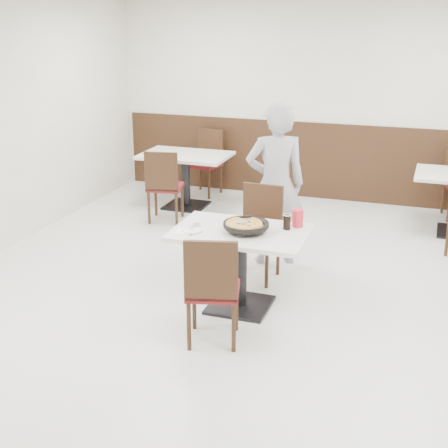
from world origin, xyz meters
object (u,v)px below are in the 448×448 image
(main_table, at_px, (240,269))
(side_plate, at_px, (192,231))
(bg_chair_left_far, at_px, (204,163))
(pizza, at_px, (244,226))
(chair_far, at_px, (256,235))
(red_cup, at_px, (298,218))
(cola_glass, at_px, (287,222))
(chair_near, at_px, (213,288))
(bg_table_left, at_px, (186,181))
(bg_chair_left_near, at_px, (165,185))
(diner_person, at_px, (275,185))
(pizza_pan, at_px, (246,228))

(main_table, bearing_deg, side_plate, -157.03)
(bg_chair_left_far, bearing_deg, pizza, 125.70)
(chair_far, height_order, red_cup, chair_far)
(pizza, relative_size, cola_glass, 2.61)
(main_table, relative_size, chair_near, 1.26)
(side_plate, relative_size, cola_glass, 1.30)
(pizza, relative_size, bg_table_left, 0.28)
(side_plate, bearing_deg, chair_far, 67.37)
(cola_glass, bearing_deg, chair_near, -115.81)
(side_plate, height_order, red_cup, red_cup)
(cola_glass, relative_size, bg_chair_left_near, 0.14)
(diner_person, height_order, bg_chair_left_near, diner_person)
(diner_person, bearing_deg, bg_table_left, -67.54)
(pizza, xyz_separation_m, diner_person, (-0.03, 1.21, 0.06))
(chair_far, bearing_deg, bg_chair_left_near, -37.23)
(pizza_pan, bearing_deg, chair_near, -97.10)
(pizza_pan, bearing_deg, side_plate, -162.22)
(chair_near, height_order, bg_table_left, chair_near)
(side_plate, bearing_deg, red_cup, 27.63)
(cola_glass, height_order, bg_chair_left_near, bg_chair_left_near)
(pizza, bearing_deg, red_cup, 37.18)
(chair_near, relative_size, pizza_pan, 2.52)
(red_cup, bearing_deg, main_table, -148.59)
(chair_near, height_order, chair_far, same)
(pizza, height_order, red_cup, red_cup)
(chair_near, bearing_deg, cola_glass, 49.31)
(pizza_pan, bearing_deg, chair_far, 98.56)
(main_table, distance_m, diner_person, 1.28)
(main_table, bearing_deg, diner_person, 89.57)
(bg_table_left, bearing_deg, bg_chair_left_far, 87.98)
(main_table, relative_size, red_cup, 7.50)
(side_plate, bearing_deg, bg_chair_left_near, 119.66)
(chair_near, xyz_separation_m, red_cup, (0.48, 0.94, 0.35))
(chair_near, height_order, red_cup, chair_near)
(pizza_pan, height_order, bg_table_left, pizza_pan)
(pizza_pan, relative_size, diner_person, 0.22)
(pizza, bearing_deg, chair_far, 97.20)
(main_table, relative_size, bg_chair_left_far, 1.26)
(chair_near, xyz_separation_m, diner_person, (0.03, 1.83, 0.39))
(pizza, height_order, side_plate, pizza)
(pizza, xyz_separation_m, bg_chair_left_near, (-1.72, 2.12, -0.34))
(pizza_pan, xyz_separation_m, diner_person, (-0.05, 1.20, 0.08))
(chair_near, xyz_separation_m, cola_glass, (0.40, 0.83, 0.34))
(diner_person, relative_size, bg_chair_left_near, 1.83)
(pizza, bearing_deg, chair_near, -95.86)
(diner_person, height_order, bg_table_left, diner_person)
(side_plate, xyz_separation_m, bg_table_left, (-1.27, 2.90, -0.38))
(diner_person, bearing_deg, main_table, 64.97)
(pizza, height_order, bg_chair_left_far, bg_chair_left_far)
(main_table, xyz_separation_m, red_cup, (0.45, 0.28, 0.45))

